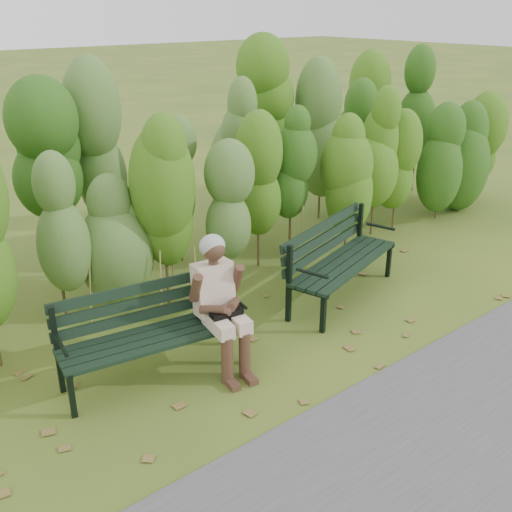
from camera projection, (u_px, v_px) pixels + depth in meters
ground at (279, 340)px, 5.64m from camera, size 80.00×80.00×0.00m
footpath at (491, 471)px, 4.06m from camera, size 60.00×2.50×0.01m
hedge_band at (169, 171)px, 6.48m from camera, size 11.04×1.67×2.42m
leaf_litter at (321, 336)px, 5.71m from camera, size 5.91×2.25×0.01m
bench_left at (150, 325)px, 4.98m from camera, size 1.62×0.75×0.78m
bench_right at (337, 254)px, 6.33m from camera, size 1.71×0.97×0.81m
seated_woman at (220, 296)px, 5.03m from camera, size 0.49×0.72×1.17m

